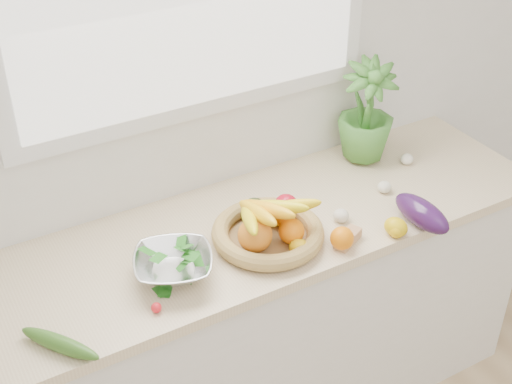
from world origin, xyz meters
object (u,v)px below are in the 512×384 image
apple (286,206)px  fruit_basket (267,228)px  cucumber (60,344)px  colander_with_spinach (173,261)px  eggplant (422,213)px  potted_herb (367,110)px

apple → fruit_basket: (-0.13, -0.09, 0.01)m
cucumber → colander_with_spinach: colander_with_spinach is taller
apple → cucumber: bearing=-165.4°
apple → fruit_basket: bearing=-145.5°
eggplant → fruit_basket: 0.52m
potted_herb → colander_with_spinach: potted_herb is taller
eggplant → potted_herb: size_ratio=0.62×
colander_with_spinach → potted_herb: bearing=16.7°
potted_herb → fruit_basket: (-0.58, -0.26, -0.16)m
potted_herb → colander_with_spinach: size_ratio=1.21×
apple → fruit_basket: size_ratio=0.18×
apple → fruit_basket: 0.15m
eggplant → fruit_basket: size_ratio=0.51×
eggplant → cucumber: (-1.22, 0.05, -0.02)m
fruit_basket → cucumber: bearing=-169.5°
eggplant → cucumber: bearing=177.8°
eggplant → apple: bearing=143.7°
potted_herb → eggplant: bearing=-101.8°
apple → eggplant: (0.37, -0.27, 0.01)m
colander_with_spinach → apple: bearing=12.2°
eggplant → cucumber: size_ratio=0.92×
fruit_basket → colander_with_spinach: bearing=-177.8°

